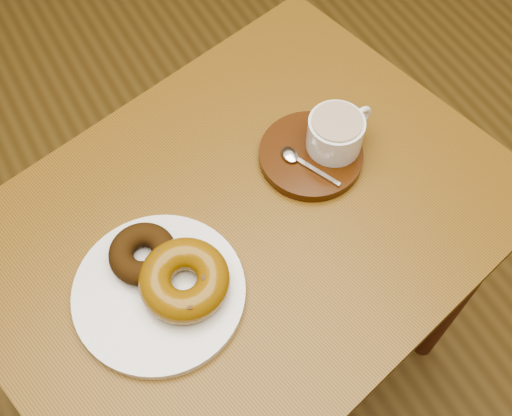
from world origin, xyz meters
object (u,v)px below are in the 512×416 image
donut_plate (159,292)px  saucer (311,155)px  cafe_table (246,256)px  coffee_cup (336,133)px

donut_plate → saucer: size_ratio=1.48×
cafe_table → coffee_cup: size_ratio=7.93×
donut_plate → coffee_cup: (0.35, 0.09, 0.04)m
donut_plate → saucer: bearing=16.5°
donut_plate → cafe_table: bearing=15.6°
cafe_table → saucer: (0.15, 0.05, 0.13)m
cafe_table → coffee_cup: bearing=-0.0°
coffee_cup → saucer: bearing=165.4°
cafe_table → saucer: 0.20m
cafe_table → donut_plate: (-0.16, -0.04, 0.13)m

